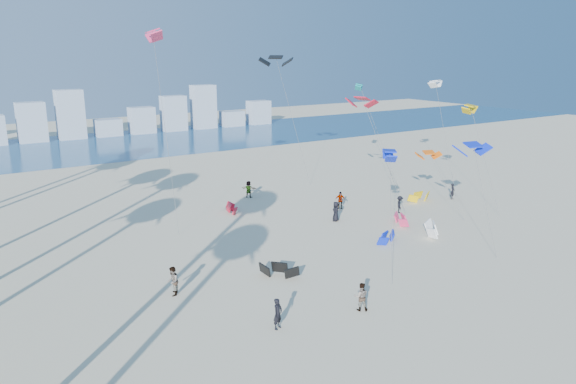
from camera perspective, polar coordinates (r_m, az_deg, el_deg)
ground at (r=29.11m, az=12.82°, el=-16.18°), size 220.00×220.00×0.00m
ocean at (r=92.13m, az=-21.07°, el=4.32°), size 220.00×220.00×0.00m
kitesurfer_near at (r=30.33m, az=-1.07°, el=-12.57°), size 0.76×0.66×1.76m
kitesurfer_mid at (r=32.58m, az=7.62°, el=-10.75°), size 1.04×0.99×1.70m
kitesurfers_far at (r=49.04m, az=2.04°, el=-1.90°), size 33.34×19.31×1.84m
grounded_kites at (r=46.80m, az=8.31°, el=-3.39°), size 24.69×18.01×0.99m
flying_kites at (r=51.87m, az=6.07°, el=10.84°), size 33.86×31.44×16.98m
distant_skyline at (r=101.22m, az=-23.12°, el=6.72°), size 85.00×3.00×8.40m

